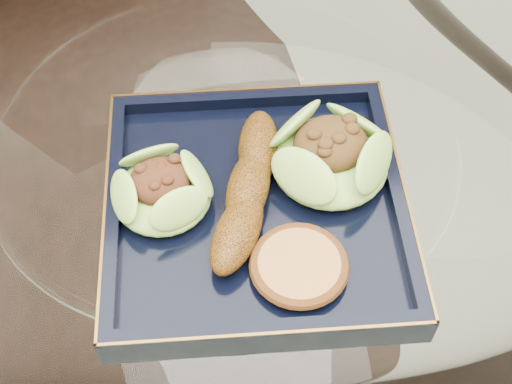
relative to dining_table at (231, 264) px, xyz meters
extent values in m
cylinder|color=white|center=(0.00, 0.00, 0.16)|extent=(1.10, 1.10, 0.01)
torus|color=black|center=(0.00, 0.00, 0.16)|extent=(1.13, 1.13, 0.02)
cylinder|color=black|center=(0.28, 0.28, -0.22)|extent=(0.04, 0.04, 0.75)
cylinder|color=black|center=(-0.28, 0.28, -0.22)|extent=(0.04, 0.04, 0.75)
cube|color=#321810|center=(-0.11, 0.23, -0.11)|extent=(0.51, 0.51, 0.04)
cylinder|color=#321810|center=(0.10, 0.08, -0.37)|extent=(0.03, 0.03, 0.47)
cylinder|color=#321810|center=(-0.33, 0.38, -0.37)|extent=(0.03, 0.03, 0.47)
cylinder|color=#321810|center=(0.04, 0.45, -0.37)|extent=(0.03, 0.03, 0.47)
cube|color=black|center=(0.02, -0.05, 0.17)|extent=(0.31, 0.31, 0.02)
ellipsoid|color=#679D2D|center=(-0.06, -0.03, 0.20)|extent=(0.10, 0.10, 0.03)
ellipsoid|color=olive|center=(0.09, -0.03, 0.20)|extent=(0.14, 0.14, 0.04)
ellipsoid|color=#683B0B|center=(0.01, -0.05, 0.20)|extent=(0.11, 0.18, 0.03)
cylinder|color=#C18140|center=(0.04, -0.13, 0.19)|extent=(0.09, 0.09, 0.01)
camera|label=1|loc=(-0.07, -0.42, 0.71)|focal=50.00mm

